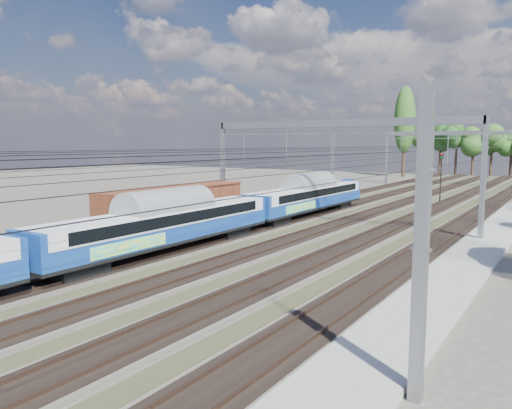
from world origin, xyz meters
The scene contains 8 objects.
track_bed centered at (0.00, 45.00, 0.10)m, with size 21.00×130.00×0.34m.
platform centered at (12.00, 20.00, 0.15)m, with size 3.00×70.00×0.30m, color gray.
catenary centered at (0.33, 52.69, 6.40)m, with size 25.65×130.00×9.00m.
poplar centered at (-14.50, 98.00, 11.89)m, with size 4.40×4.40×19.04m.
emu_train centered at (-4.50, 14.21, 2.42)m, with size 2.81×59.57×4.11m.
freight_boxcar centered at (-9.00, 20.44, 2.19)m, with size 2.89×13.93×3.59m.
worker centered at (0.79, 55.08, 0.77)m, with size 0.56×0.37×1.54m, color black.
signal_near centered at (3.63, 52.11, 3.78)m, with size 0.41×0.38×5.98m.
Camera 1 is at (17.20, -8.28, 7.04)m, focal length 35.00 mm.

